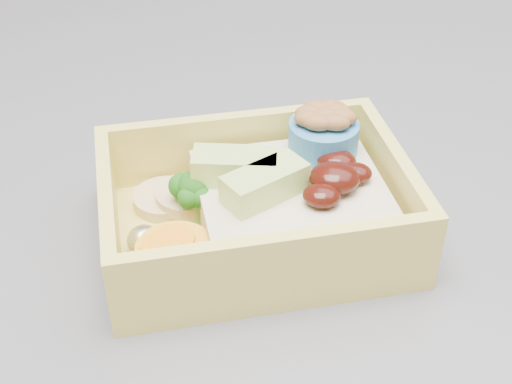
# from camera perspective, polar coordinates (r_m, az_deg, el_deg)

# --- Properties ---
(bento_box) EXTENTS (0.19, 0.16, 0.06)m
(bento_box) POSITION_cam_1_polar(r_m,az_deg,el_deg) (0.38, 0.76, -0.94)
(bento_box) COLOR #E0CF5C
(bento_box) RESTS_ON island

